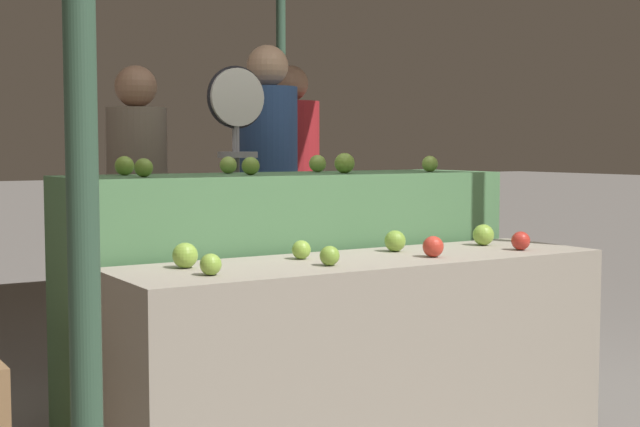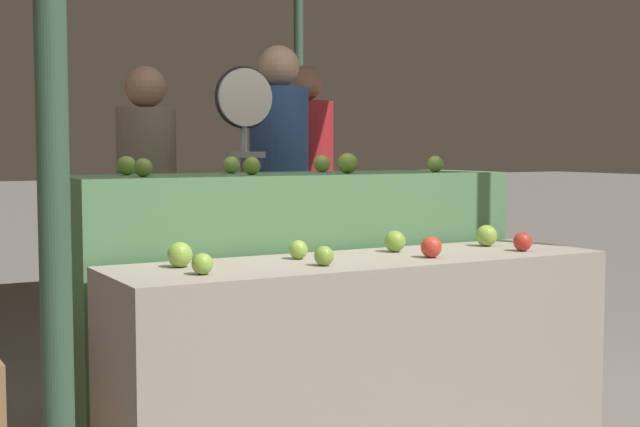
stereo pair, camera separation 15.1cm
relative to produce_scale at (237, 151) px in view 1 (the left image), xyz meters
name	(u,v)px [view 1 (the left image)]	position (x,y,z in m)	size (l,w,h in m)	color
display_counter_front	(367,361)	(-0.09, -1.27, -0.79)	(1.93, 0.55, 0.78)	gray
display_counter_back	(288,299)	(-0.09, -0.67, -0.63)	(1.93, 0.55, 1.08)	#4C7A4C
apple_front_0	(211,264)	(-0.77, -1.37, -0.36)	(0.07, 0.07, 0.07)	#84AD3D
apple_front_1	(330,256)	(-0.32, -1.38, -0.36)	(0.07, 0.07, 0.07)	#7AA338
apple_front_2	(433,247)	(0.14, -1.37, -0.35)	(0.08, 0.08, 0.08)	red
apple_front_3	(521,241)	(0.59, -1.38, -0.36)	(0.08, 0.08, 0.08)	#B72D23
apple_front_4	(185,255)	(-0.78, -1.17, -0.35)	(0.09, 0.09, 0.09)	#84AD3D
apple_front_5	(301,250)	(-0.31, -1.17, -0.36)	(0.07, 0.07, 0.07)	#84AD3D
apple_front_6	(395,241)	(0.13, -1.15, -0.35)	(0.09, 0.09, 0.09)	#7AA338
apple_front_7	(483,235)	(0.58, -1.17, -0.35)	(0.09, 0.09, 0.09)	#84AD3D
apple_back_0	(144,168)	(-0.78, -0.78, -0.06)	(0.07, 0.07, 0.07)	#7AA338
apple_back_1	(251,166)	(-0.31, -0.76, -0.06)	(0.07, 0.07, 0.07)	#7AA338
apple_back_2	(345,163)	(0.14, -0.77, -0.05)	(0.09, 0.09, 0.09)	#84AD3D
apple_back_3	(430,164)	(0.59, -0.78, -0.06)	(0.07, 0.07, 0.07)	#8EB247
apple_back_4	(124,166)	(-0.78, -0.56, -0.05)	(0.08, 0.08, 0.08)	#84AD3D
apple_back_5	(228,165)	(-0.31, -0.55, -0.06)	(0.07, 0.07, 0.07)	#8EB247
apple_back_6	(318,164)	(0.13, -0.56, -0.05)	(0.08, 0.08, 0.08)	#8EB247
produce_scale	(237,151)	(0.00, 0.00, 0.00)	(0.31, 0.20, 1.60)	#99999E
person_vendor_at_scale	(138,198)	(-0.41, 0.31, -0.24)	(0.39, 0.39, 1.61)	#2D2D38
person_customer_left	(291,181)	(0.82, 0.90, -0.19)	(0.49, 0.49, 1.71)	#2D2D38
person_customer_right	(268,177)	(0.40, 0.41, -0.15)	(0.37, 0.37, 1.76)	#2D2D38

